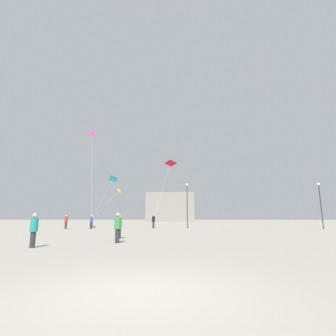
{
  "coord_description": "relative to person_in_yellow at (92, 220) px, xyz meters",
  "views": [
    {
      "loc": [
        0.77,
        -5.32,
        1.43
      ],
      "look_at": [
        0.0,
        19.01,
        6.18
      ],
      "focal_mm": 27.12,
      "sensor_mm": 36.0,
      "label": 1
    }
  ],
  "objects": [
    {
      "name": "kite_cyan_delta",
      "position": [
        1.19,
        6.32,
        6.89
      ],
      "size": [
        2.13,
        7.2,
        7.08
      ],
      "color": "#1EB2C6"
    },
    {
      "name": "building_left_hall",
      "position": [
        10.22,
        49.63,
        3.67
      ],
      "size": [
        15.93,
        12.23,
        9.32
      ],
      "color": "gray",
      "rests_on": "ground_plane"
    },
    {
      "name": "lamppost_west",
      "position": [
        29.98,
        -4.07,
        2.77
      ],
      "size": [
        0.36,
        0.36,
        5.72
      ],
      "color": "#2D2D30",
      "rests_on": "ground_plane"
    },
    {
      "name": "kite_crimson_delta",
      "position": [
        11.16,
        2.25,
        8.65
      ],
      "size": [
        3.06,
        4.44,
        8.81
      ],
      "color": "red"
    },
    {
      "name": "person_in_black",
      "position": [
        8.93,
        -1.67,
        0.01
      ],
      "size": [
        0.4,
        0.4,
        1.83
      ],
      "rotation": [
        0.0,
        0.0,
        0.82
      ],
      "color": "#2D2D33",
      "rests_on": "ground_plane"
    },
    {
      "name": "person_in_green",
      "position": [
        8.63,
        -21.63,
        -0.06
      ],
      "size": [
        0.37,
        0.37,
        1.7
      ],
      "rotation": [
        0.0,
        0.0,
        2.13
      ],
      "color": "#2D2D33",
      "rests_on": "ground_plane"
    },
    {
      "name": "handbag_beside_flyer",
      "position": [
        0.35,
        0.1,
        -0.87
      ],
      "size": [
        0.34,
        0.3,
        0.24
      ],
      "primitive_type": "cube",
      "rotation": [
        0.0,
        0.0,
        2.53
      ],
      "color": "brown",
      "rests_on": "ground_plane"
    },
    {
      "name": "lamppost_east",
      "position": [
        13.52,
        -1.12,
        2.98
      ],
      "size": [
        0.36,
        0.36,
        6.09
      ],
      "color": "#2D2D30",
      "rests_on": "ground_plane"
    },
    {
      "name": "person_in_yellow",
      "position": [
        0.0,
        0.0,
        0.0
      ],
      "size": [
        0.39,
        0.39,
        1.81
      ],
      "rotation": [
        0.0,
        0.0,
        1.64
      ],
      "color": "#2D2D33",
      "rests_on": "ground_plane"
    },
    {
      "name": "ground_plane",
      "position": [
        11.22,
        -31.11,
        -0.99
      ],
      "size": [
        300.0,
        300.0,
        0.0
      ],
      "primitive_type": "plane",
      "color": "#9E9689"
    },
    {
      "name": "person_in_red",
      "position": [
        -2.0,
        -3.98,
        -0.03
      ],
      "size": [
        0.38,
        0.38,
        1.75
      ],
      "rotation": [
        0.0,
        0.0,
        5.13
      ],
      "color": "#2D2D33",
      "rests_on": "ground_plane"
    },
    {
      "name": "kite_magenta_delta",
      "position": [
        0.21,
        -2.66,
        11.76
      ],
      "size": [
        1.7,
        2.11,
        12.18
      ],
      "color": "#D12899"
    },
    {
      "name": "person_in_blue",
      "position": [
        1.32,
        -4.29,
        -0.05
      ],
      "size": [
        0.37,
        0.37,
        1.71
      ],
      "rotation": [
        0.0,
        0.0,
        3.54
      ],
      "color": "#2D2D33",
      "rests_on": "ground_plane"
    },
    {
      "name": "person_in_grey",
      "position": [
        8.04,
        -18.48,
        -0.12
      ],
      "size": [
        0.34,
        0.34,
        1.58
      ],
      "rotation": [
        0.0,
        0.0,
        1.51
      ],
      "color": "#2D2D33",
      "rests_on": "ground_plane"
    },
    {
      "name": "kite_amber_diamond",
      "position": [
        3.18,
        2.53,
        4.45
      ],
      "size": [
        3.63,
        3.02,
        4.57
      ],
      "color": "yellow"
    },
    {
      "name": "person_in_teal",
      "position": [
        5.08,
        -24.02,
        -0.09
      ],
      "size": [
        0.36,
        0.36,
        1.64
      ],
      "rotation": [
        0.0,
        0.0,
        3.33
      ],
      "color": "#2D2D33",
      "rests_on": "ground_plane"
    }
  ]
}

